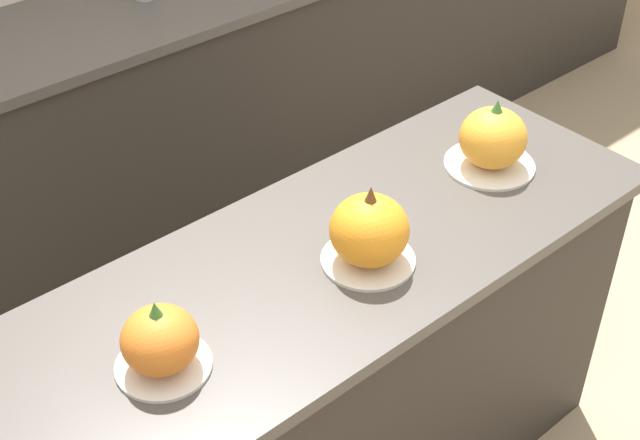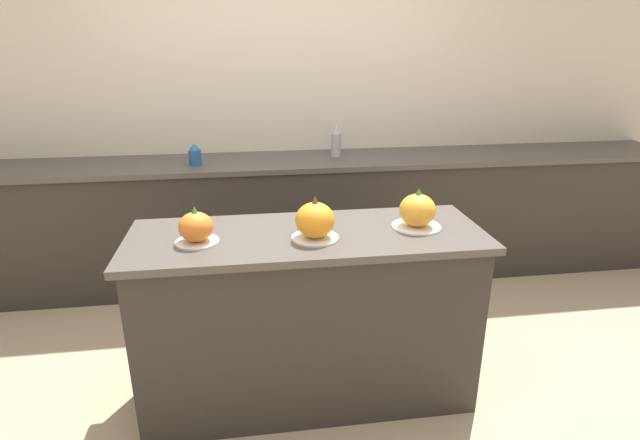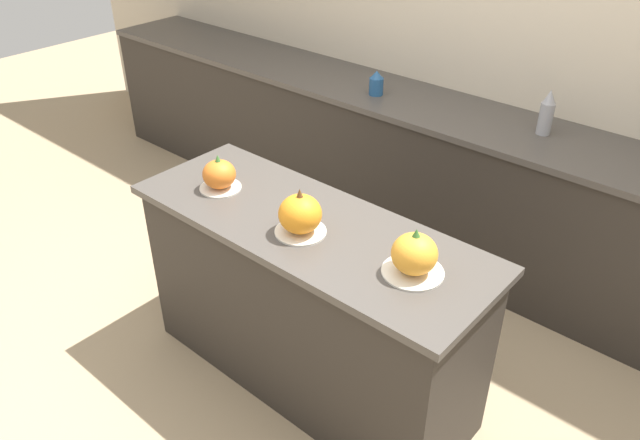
{
  "view_description": "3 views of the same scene",
  "coord_description": "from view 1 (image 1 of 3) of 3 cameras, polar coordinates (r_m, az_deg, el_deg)",
  "views": [
    {
      "loc": [
        -1.05,
        -1.15,
        2.17
      ],
      "look_at": [
        -0.01,
        0.05,
        0.96
      ],
      "focal_mm": 50.0,
      "sensor_mm": 36.0,
      "label": 1
    },
    {
      "loc": [
        -0.25,
        -2.13,
        1.73
      ],
      "look_at": [
        0.06,
        0.03,
        0.94
      ],
      "focal_mm": 28.0,
      "sensor_mm": 36.0,
      "label": 2
    },
    {
      "loc": [
        1.47,
        -1.61,
        2.29
      ],
      "look_at": [
        0.05,
        0.02,
        0.91
      ],
      "focal_mm": 35.0,
      "sensor_mm": 36.0,
      "label": 3
    }
  ],
  "objects": [
    {
      "name": "back_counter",
      "position": [
        3.22,
        -15.5,
        3.95
      ],
      "size": [
        6.0,
        0.6,
        0.92
      ],
      "color": "#2D2823",
      "rests_on": "ground_plane"
    },
    {
      "name": "pumpkin_cake_left",
      "position": [
        1.73,
        -10.19,
        -7.68
      ],
      "size": [
        0.19,
        0.19,
        0.17
      ],
      "color": "silver",
      "rests_on": "kitchen_island"
    },
    {
      "name": "pumpkin_cake_right",
      "position": [
        2.29,
        10.91,
        5.1
      ],
      "size": [
        0.23,
        0.23,
        0.19
      ],
      "color": "silver",
      "rests_on": "kitchen_island"
    },
    {
      "name": "kitchen_island",
      "position": [
        2.32,
        1.01,
        -10.43
      ],
      "size": [
        1.65,
        0.6,
        0.89
      ],
      "color": "#2D2823",
      "rests_on": "ground_plane"
    },
    {
      "name": "pumpkin_cake_center",
      "position": [
        1.94,
        3.17,
        -0.77
      ],
      "size": [
        0.21,
        0.21,
        0.2
      ],
      "color": "silver",
      "rests_on": "kitchen_island"
    }
  ]
}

